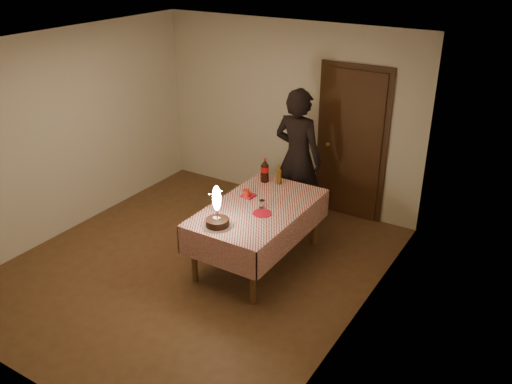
{
  "coord_description": "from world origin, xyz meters",
  "views": [
    {
      "loc": [
        3.52,
        -4.29,
        3.58
      ],
      "look_at": [
        0.59,
        0.44,
        0.95
      ],
      "focal_mm": 38.0,
      "sensor_mm": 36.0,
      "label": 1
    }
  ],
  "objects_px": {
    "birthday_cake": "(217,215)",
    "photographer": "(298,158)",
    "red_plate": "(262,213)",
    "clear_cup": "(262,204)",
    "amber_bottle_left": "(279,175)",
    "red_cup": "(246,194)",
    "dining_table": "(258,214)",
    "cola_bottle": "(265,170)"
  },
  "relations": [
    {
      "from": "birthday_cake",
      "to": "photographer",
      "type": "relative_size",
      "value": 0.25
    },
    {
      "from": "red_plate",
      "to": "clear_cup",
      "type": "bearing_deg",
      "value": 121.51
    },
    {
      "from": "photographer",
      "to": "amber_bottle_left",
      "type": "bearing_deg",
      "value": -91.92
    },
    {
      "from": "red_cup",
      "to": "photographer",
      "type": "distance_m",
      "value": 1.05
    },
    {
      "from": "clear_cup",
      "to": "birthday_cake",
      "type": "bearing_deg",
      "value": -106.13
    },
    {
      "from": "birthday_cake",
      "to": "clear_cup",
      "type": "height_order",
      "value": "birthday_cake"
    },
    {
      "from": "dining_table",
      "to": "clear_cup",
      "type": "xyz_separation_m",
      "value": [
        0.05,
        0.01,
        0.14
      ]
    },
    {
      "from": "birthday_cake",
      "to": "photographer",
      "type": "bearing_deg",
      "value": 88.88
    },
    {
      "from": "red_plate",
      "to": "red_cup",
      "type": "bearing_deg",
      "value": 145.92
    },
    {
      "from": "amber_bottle_left",
      "to": "cola_bottle",
      "type": "bearing_deg",
      "value": -171.18
    },
    {
      "from": "dining_table",
      "to": "red_plate",
      "type": "distance_m",
      "value": 0.21
    },
    {
      "from": "dining_table",
      "to": "birthday_cake",
      "type": "height_order",
      "value": "birthday_cake"
    },
    {
      "from": "dining_table",
      "to": "red_cup",
      "type": "relative_size",
      "value": 17.2
    },
    {
      "from": "red_cup",
      "to": "amber_bottle_left",
      "type": "relative_size",
      "value": 0.39
    },
    {
      "from": "dining_table",
      "to": "cola_bottle",
      "type": "distance_m",
      "value": 0.77
    },
    {
      "from": "dining_table",
      "to": "amber_bottle_left",
      "type": "xyz_separation_m",
      "value": [
        -0.12,
        0.69,
        0.22
      ]
    },
    {
      "from": "birthday_cake",
      "to": "amber_bottle_left",
      "type": "bearing_deg",
      "value": 89.16
    },
    {
      "from": "birthday_cake",
      "to": "clear_cup",
      "type": "distance_m",
      "value": 0.66
    },
    {
      "from": "red_plate",
      "to": "red_cup",
      "type": "distance_m",
      "value": 0.46
    },
    {
      "from": "cola_bottle",
      "to": "amber_bottle_left",
      "type": "distance_m",
      "value": 0.2
    },
    {
      "from": "red_plate",
      "to": "photographer",
      "type": "bearing_deg",
      "value": 100.22
    },
    {
      "from": "red_plate",
      "to": "cola_bottle",
      "type": "bearing_deg",
      "value": 119.24
    },
    {
      "from": "red_cup",
      "to": "photographer",
      "type": "bearing_deg",
      "value": 81.73
    },
    {
      "from": "clear_cup",
      "to": "cola_bottle",
      "type": "relative_size",
      "value": 0.28
    },
    {
      "from": "cola_bottle",
      "to": "amber_bottle_left",
      "type": "relative_size",
      "value": 1.25
    },
    {
      "from": "clear_cup",
      "to": "photographer",
      "type": "height_order",
      "value": "photographer"
    },
    {
      "from": "red_cup",
      "to": "cola_bottle",
      "type": "height_order",
      "value": "cola_bottle"
    },
    {
      "from": "birthday_cake",
      "to": "clear_cup",
      "type": "bearing_deg",
      "value": 73.87
    },
    {
      "from": "dining_table",
      "to": "birthday_cake",
      "type": "distance_m",
      "value": 0.68
    },
    {
      "from": "birthday_cake",
      "to": "red_cup",
      "type": "distance_m",
      "value": 0.77
    },
    {
      "from": "cola_bottle",
      "to": "red_cup",
      "type": "bearing_deg",
      "value": -83.74
    },
    {
      "from": "dining_table",
      "to": "clear_cup",
      "type": "distance_m",
      "value": 0.15
    },
    {
      "from": "birthday_cake",
      "to": "dining_table",
      "type": "bearing_deg",
      "value": 77.81
    },
    {
      "from": "clear_cup",
      "to": "red_cup",
      "type": "bearing_deg",
      "value": 157.75
    },
    {
      "from": "birthday_cake",
      "to": "red_plate",
      "type": "xyz_separation_m",
      "value": [
        0.27,
        0.5,
        -0.12
      ]
    },
    {
      "from": "red_cup",
      "to": "clear_cup",
      "type": "relative_size",
      "value": 1.11
    },
    {
      "from": "dining_table",
      "to": "amber_bottle_left",
      "type": "bearing_deg",
      "value": 99.56
    },
    {
      "from": "red_cup",
      "to": "clear_cup",
      "type": "distance_m",
      "value": 0.32
    },
    {
      "from": "red_cup",
      "to": "photographer",
      "type": "height_order",
      "value": "photographer"
    },
    {
      "from": "red_cup",
      "to": "cola_bottle",
      "type": "xyz_separation_m",
      "value": [
        -0.06,
        0.53,
        0.1
      ]
    },
    {
      "from": "dining_table",
      "to": "clear_cup",
      "type": "bearing_deg",
      "value": 11.0
    },
    {
      "from": "amber_bottle_left",
      "to": "photographer",
      "type": "xyz_separation_m",
      "value": [
        0.02,
        0.47,
        0.08
      ]
    }
  ]
}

